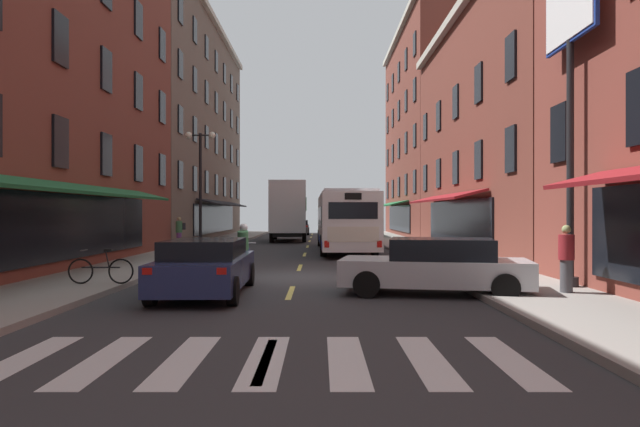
{
  "coord_description": "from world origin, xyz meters",
  "views": [
    {
      "loc": [
        0.74,
        -17.72,
        1.99
      ],
      "look_at": [
        0.7,
        8.65,
        1.97
      ],
      "focal_mm": 31.95,
      "sensor_mm": 36.0,
      "label": 1
    }
  ],
  "objects_px": {
    "sedan_mid": "(299,227)",
    "bicycle_near": "(102,270)",
    "pedestrian_near": "(180,231)",
    "sedan_near": "(437,266)",
    "street_lamp_twin": "(201,186)",
    "sedan_far": "(207,266)",
    "transit_bus": "(345,220)",
    "box_truck": "(289,211)",
    "billboard_sign": "(571,45)",
    "pedestrian_mid": "(567,258)",
    "motorcycle_rider": "(244,254)"
  },
  "relations": [
    {
      "from": "street_lamp_twin",
      "to": "transit_bus",
      "type": "bearing_deg",
      "value": 23.64
    },
    {
      "from": "sedan_mid",
      "to": "street_lamp_twin",
      "type": "bearing_deg",
      "value": -98.24
    },
    {
      "from": "sedan_near",
      "to": "sedan_far",
      "type": "bearing_deg",
      "value": -178.94
    },
    {
      "from": "transit_bus",
      "to": "sedan_near",
      "type": "bearing_deg",
      "value": -84.33
    },
    {
      "from": "pedestrian_near",
      "to": "pedestrian_mid",
      "type": "bearing_deg",
      "value": -177.66
    },
    {
      "from": "sedan_near",
      "to": "pedestrian_near",
      "type": "xyz_separation_m",
      "value": [
        -10.45,
        16.84,
        0.31
      ]
    },
    {
      "from": "billboard_sign",
      "to": "pedestrian_mid",
      "type": "distance_m",
      "value": 5.43
    },
    {
      "from": "billboard_sign",
      "to": "pedestrian_near",
      "type": "xyz_separation_m",
      "value": [
        -13.92,
        16.41,
        -5.23
      ]
    },
    {
      "from": "sedan_near",
      "to": "motorcycle_rider",
      "type": "xyz_separation_m",
      "value": [
        -5.25,
        4.03,
        0.01
      ]
    },
    {
      "from": "bicycle_near",
      "to": "billboard_sign",
      "type": "bearing_deg",
      "value": -2.48
    },
    {
      "from": "transit_bus",
      "to": "street_lamp_twin",
      "type": "distance_m",
      "value": 7.72
    },
    {
      "from": "box_truck",
      "to": "sedan_near",
      "type": "height_order",
      "value": "box_truck"
    },
    {
      "from": "street_lamp_twin",
      "to": "bicycle_near",
      "type": "bearing_deg",
      "value": -90.41
    },
    {
      "from": "bicycle_near",
      "to": "street_lamp_twin",
      "type": "bearing_deg",
      "value": 89.59
    },
    {
      "from": "box_truck",
      "to": "street_lamp_twin",
      "type": "xyz_separation_m",
      "value": [
        -3.43,
        -13.24,
        1.15
      ]
    },
    {
      "from": "bicycle_near",
      "to": "pedestrian_mid",
      "type": "height_order",
      "value": "pedestrian_mid"
    },
    {
      "from": "sedan_near",
      "to": "street_lamp_twin",
      "type": "height_order",
      "value": "street_lamp_twin"
    },
    {
      "from": "transit_bus",
      "to": "bicycle_near",
      "type": "bearing_deg",
      "value": -115.05
    },
    {
      "from": "billboard_sign",
      "to": "transit_bus",
      "type": "height_order",
      "value": "billboard_sign"
    },
    {
      "from": "sedan_near",
      "to": "street_lamp_twin",
      "type": "xyz_separation_m",
      "value": [
        -8.49,
        12.89,
        2.58
      ]
    },
    {
      "from": "billboard_sign",
      "to": "bicycle_near",
      "type": "xyz_separation_m",
      "value": [
        -12.04,
        0.52,
        -5.73
      ]
    },
    {
      "from": "sedan_mid",
      "to": "box_truck",
      "type": "bearing_deg",
      "value": -91.16
    },
    {
      "from": "motorcycle_rider",
      "to": "pedestrian_mid",
      "type": "height_order",
      "value": "pedestrian_mid"
    },
    {
      "from": "sedan_far",
      "to": "motorcycle_rider",
      "type": "distance_m",
      "value": 4.15
    },
    {
      "from": "bicycle_near",
      "to": "pedestrian_mid",
      "type": "xyz_separation_m",
      "value": [
        11.48,
        -1.59,
        0.44
      ]
    },
    {
      "from": "transit_bus",
      "to": "sedan_mid",
      "type": "distance_m",
      "value": 22.62
    },
    {
      "from": "transit_bus",
      "to": "pedestrian_near",
      "type": "bearing_deg",
      "value": 174.05
    },
    {
      "from": "bicycle_near",
      "to": "box_truck",
      "type": "bearing_deg",
      "value": 82.05
    },
    {
      "from": "pedestrian_near",
      "to": "bicycle_near",
      "type": "bearing_deg",
      "value": 151.7
    },
    {
      "from": "sedan_far",
      "to": "bicycle_near",
      "type": "bearing_deg",
      "value": 160.31
    },
    {
      "from": "sedan_far",
      "to": "pedestrian_near",
      "type": "relative_size",
      "value": 2.94
    },
    {
      "from": "sedan_far",
      "to": "street_lamp_twin",
      "type": "relative_size",
      "value": 0.85
    },
    {
      "from": "motorcycle_rider",
      "to": "pedestrian_mid",
      "type": "distance_m",
      "value": 9.4
    },
    {
      "from": "billboard_sign",
      "to": "pedestrian_mid",
      "type": "bearing_deg",
      "value": -117.67
    },
    {
      "from": "transit_bus",
      "to": "sedan_mid",
      "type": "bearing_deg",
      "value": 98.21
    },
    {
      "from": "billboard_sign",
      "to": "bicycle_near",
      "type": "height_order",
      "value": "billboard_sign"
    },
    {
      "from": "pedestrian_near",
      "to": "pedestrian_mid",
      "type": "height_order",
      "value": "pedestrian_near"
    },
    {
      "from": "transit_bus",
      "to": "street_lamp_twin",
      "type": "relative_size",
      "value": 2.18
    },
    {
      "from": "street_lamp_twin",
      "to": "sedan_far",
      "type": "bearing_deg",
      "value": -77.56
    },
    {
      "from": "bicycle_near",
      "to": "pedestrian_near",
      "type": "distance_m",
      "value": 16.01
    },
    {
      "from": "street_lamp_twin",
      "to": "sedan_near",
      "type": "bearing_deg",
      "value": -56.64
    },
    {
      "from": "sedan_mid",
      "to": "pedestrian_near",
      "type": "distance_m",
      "value": 22.18
    },
    {
      "from": "bicycle_near",
      "to": "motorcycle_rider",
      "type": "bearing_deg",
      "value": 42.81
    },
    {
      "from": "transit_bus",
      "to": "box_truck",
      "type": "height_order",
      "value": "box_truck"
    },
    {
      "from": "billboard_sign",
      "to": "pedestrian_near",
      "type": "height_order",
      "value": "billboard_sign"
    },
    {
      "from": "box_truck",
      "to": "pedestrian_mid",
      "type": "distance_m",
      "value": 27.95
    },
    {
      "from": "sedan_mid",
      "to": "bicycle_near",
      "type": "xyz_separation_m",
      "value": [
        -3.76,
        -37.33,
        -0.19
      ]
    },
    {
      "from": "sedan_near",
      "to": "motorcycle_rider",
      "type": "relative_size",
      "value": 2.31
    },
    {
      "from": "motorcycle_rider",
      "to": "box_truck",
      "type": "bearing_deg",
      "value": 89.48
    },
    {
      "from": "bicycle_near",
      "to": "pedestrian_mid",
      "type": "bearing_deg",
      "value": -7.9
    }
  ]
}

